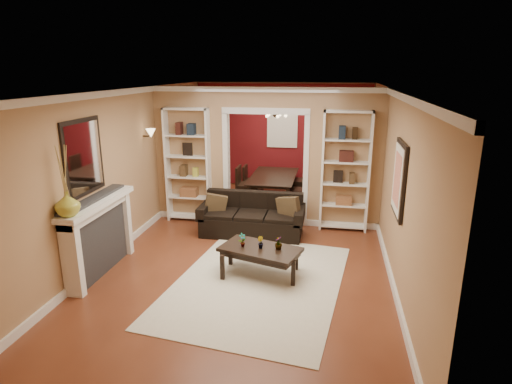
% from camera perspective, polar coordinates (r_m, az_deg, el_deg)
% --- Properties ---
extents(floor, '(8.00, 8.00, 0.00)m').
position_cam_1_polar(floor, '(7.73, -0.15, -6.92)').
color(floor, brown).
rests_on(floor, ground).
extents(ceiling, '(8.00, 8.00, 0.00)m').
position_cam_1_polar(ceiling, '(7.12, -0.16, 13.51)').
color(ceiling, white).
rests_on(ceiling, ground).
extents(wall_back, '(8.00, 0.00, 8.00)m').
position_cam_1_polar(wall_back, '(11.20, 3.55, 7.48)').
color(wall_back, tan).
rests_on(wall_back, ground).
extents(wall_front, '(8.00, 0.00, 8.00)m').
position_cam_1_polar(wall_front, '(3.66, -11.68, -11.43)').
color(wall_front, tan).
rests_on(wall_front, ground).
extents(wall_left, '(0.00, 8.00, 8.00)m').
position_cam_1_polar(wall_left, '(8.01, -16.23, 3.41)').
color(wall_left, tan).
rests_on(wall_left, ground).
extents(wall_right, '(0.00, 8.00, 8.00)m').
position_cam_1_polar(wall_right, '(7.26, 17.61, 2.02)').
color(wall_right, tan).
rests_on(wall_right, ground).
extents(partition_wall, '(4.50, 0.15, 2.70)m').
position_cam_1_polar(partition_wall, '(8.46, 1.30, 4.70)').
color(partition_wall, tan).
rests_on(partition_wall, floor).
extents(red_back_panel, '(4.44, 0.04, 2.64)m').
position_cam_1_polar(red_back_panel, '(11.17, 3.52, 7.31)').
color(red_back_panel, maroon).
rests_on(red_back_panel, floor).
extents(dining_window, '(0.78, 0.03, 0.98)m').
position_cam_1_polar(dining_window, '(11.10, 3.52, 8.45)').
color(dining_window, '#8CA5CC').
rests_on(dining_window, wall_back).
extents(area_rug, '(2.72, 3.53, 0.01)m').
position_cam_1_polar(area_rug, '(6.41, 0.25, -11.98)').
color(area_rug, beige).
rests_on(area_rug, floor).
extents(sofa, '(1.95, 0.84, 0.76)m').
position_cam_1_polar(sofa, '(8.03, -0.55, -3.10)').
color(sofa, black).
rests_on(sofa, floor).
extents(pillow_left, '(0.41, 0.23, 0.39)m').
position_cam_1_polar(pillow_left, '(8.10, -5.40, -1.60)').
color(pillow_left, brown).
rests_on(pillow_left, sofa).
extents(pillow_right, '(0.45, 0.31, 0.44)m').
position_cam_1_polar(pillow_right, '(7.85, 4.39, -1.98)').
color(pillow_right, brown).
rests_on(pillow_right, sofa).
extents(coffee_table, '(1.30, 0.95, 0.44)m').
position_cam_1_polar(coffee_table, '(6.54, 0.57, -9.24)').
color(coffee_table, black).
rests_on(coffee_table, floor).
extents(plant_left, '(0.13, 0.13, 0.21)m').
position_cam_1_polar(plant_left, '(6.46, -1.82, -6.42)').
color(plant_left, '#336626').
rests_on(plant_left, coffee_table).
extents(plant_center, '(0.12, 0.12, 0.18)m').
position_cam_1_polar(plant_center, '(6.42, 0.58, -6.73)').
color(plant_center, '#336626').
rests_on(plant_center, coffee_table).
extents(plant_right, '(0.12, 0.12, 0.20)m').
position_cam_1_polar(plant_right, '(6.38, 3.01, -6.80)').
color(plant_right, '#336626').
rests_on(plant_right, coffee_table).
extents(bookshelf_left, '(0.90, 0.30, 2.30)m').
position_cam_1_polar(bookshelf_left, '(8.71, -9.02, 3.50)').
color(bookshelf_left, white).
rests_on(bookshelf_left, floor).
extents(bookshelf_right, '(0.90, 0.30, 2.30)m').
position_cam_1_polar(bookshelf_right, '(8.25, 11.82, 2.64)').
color(bookshelf_right, white).
rests_on(bookshelf_right, floor).
extents(fireplace, '(0.32, 1.70, 1.16)m').
position_cam_1_polar(fireplace, '(6.89, -19.97, -5.67)').
color(fireplace, white).
rests_on(fireplace, floor).
extents(vase, '(0.38, 0.38, 0.33)m').
position_cam_1_polar(vase, '(6.10, -23.85, -1.46)').
color(vase, '#AFB339').
rests_on(vase, fireplace).
extents(mirror, '(0.03, 0.95, 1.10)m').
position_cam_1_polar(mirror, '(6.63, -22.02, 4.31)').
color(mirror, silver).
rests_on(mirror, wall_left).
extents(wall_sconce, '(0.18, 0.18, 0.22)m').
position_cam_1_polar(wall_sconce, '(8.37, -14.22, 7.43)').
color(wall_sconce, '#FFE0A5').
rests_on(wall_sconce, wall_left).
extents(framed_art, '(0.04, 0.85, 1.05)m').
position_cam_1_polar(framed_art, '(6.24, 18.48, 1.63)').
color(framed_art, black).
rests_on(framed_art, wall_right).
extents(dining_table, '(1.83, 1.02, 0.64)m').
position_cam_1_polar(dining_table, '(9.98, 2.53, 0.39)').
color(dining_table, black).
rests_on(dining_table, floor).
extents(dining_chair_nw, '(0.47, 0.47, 0.93)m').
position_cam_1_polar(dining_chair_nw, '(9.74, -0.90, 0.87)').
color(dining_chair_nw, black).
rests_on(dining_chair_nw, floor).
extents(dining_chair_ne, '(0.52, 0.52, 0.81)m').
position_cam_1_polar(dining_chair_ne, '(9.61, 5.55, 0.22)').
color(dining_chair_ne, black).
rests_on(dining_chair_ne, floor).
extents(dining_chair_sw, '(0.50, 0.50, 0.82)m').
position_cam_1_polar(dining_chair_sw, '(10.32, -0.27, 1.44)').
color(dining_chair_sw, black).
rests_on(dining_chair_sw, floor).
extents(dining_chair_se, '(0.55, 0.55, 0.92)m').
position_cam_1_polar(dining_chair_se, '(10.17, 5.84, 1.44)').
color(dining_chair_se, black).
rests_on(dining_chair_se, floor).
extents(chandelier, '(0.50, 0.50, 0.30)m').
position_cam_1_polar(chandelier, '(9.83, 2.71, 10.24)').
color(chandelier, '#302316').
rests_on(chandelier, ceiling).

